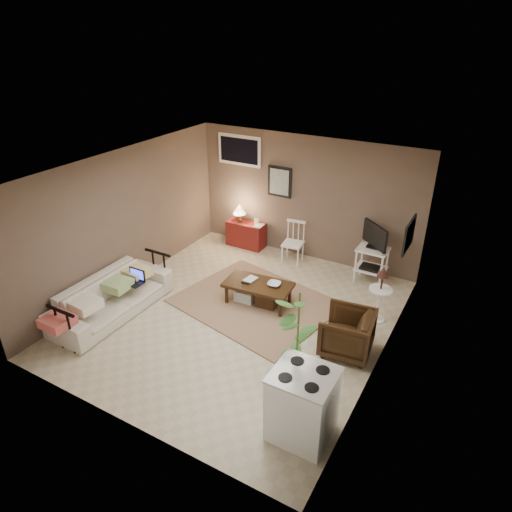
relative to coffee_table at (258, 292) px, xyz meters
The scene contains 20 objects.
floor 0.54m from the coffee_table, 100.47° to the right, with size 5.00×5.00×0.00m, color #C1B293.
art_back 2.42m from the coffee_table, 107.71° to the left, with size 0.50×0.03×0.60m, color black.
art_right 2.56m from the coffee_table, 15.01° to the left, with size 0.03×0.60×0.45m, color black.
window 3.05m from the coffee_table, 127.59° to the left, with size 0.96×0.03×0.60m, color white.
rug 0.23m from the coffee_table, 162.41° to the right, with size 2.42×1.93×0.02m, color #957356.
coffee_table is the anchor object (origin of this frame).
sofa 2.35m from the coffee_table, 143.81° to the right, with size 2.07×0.60×0.81m, color beige.
sofa_pillows 2.46m from the coffee_table, 138.61° to the right, with size 0.40×1.97×0.14m, color #F3E6C9, non-canonical shape.
sofa_end_rails 2.25m from the coffee_table, 142.01° to the right, with size 0.56×2.07×0.70m, color black, non-canonical shape.
laptop 2.00m from the coffee_table, 148.75° to the right, with size 0.32×0.23×0.22m.
red_console 2.24m from the coffee_table, 125.87° to the left, with size 0.79×0.35×0.92m.
spindle_chair 1.67m from the coffee_table, 95.00° to the left, with size 0.42×0.42×0.82m.
tv_stand 2.18m from the coffee_table, 49.29° to the left, with size 0.54×0.47×1.12m.
side_table 1.97m from the coffee_table, 15.62° to the left, with size 0.36×0.36×0.96m.
armchair 1.76m from the coffee_table, 15.19° to the right, with size 0.69×0.64×0.71m, color black.
potted_plant 2.14m from the coffee_table, 47.19° to the right, with size 0.37×0.37×1.49m.
stove 2.74m from the coffee_table, 50.21° to the right, with size 0.68×0.63×0.89m.
bowl 0.39m from the coffee_table, 14.33° to the left, with size 0.21×0.05×0.21m, color #37230F.
book_table 0.38m from the coffee_table, 168.12° to the left, with size 0.17×0.02×0.23m, color #37230F.
book_console 2.11m from the coffee_table, 120.96° to the left, with size 0.18×0.02×0.24m, color #37230F.
Camera 1 is at (3.23, -5.12, 4.22)m, focal length 32.00 mm.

